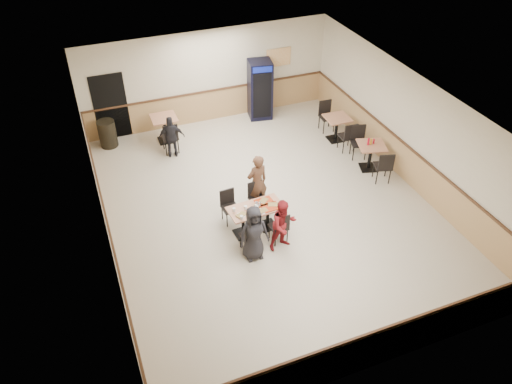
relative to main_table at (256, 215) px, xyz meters
name	(u,v)px	position (x,y,z in m)	size (l,w,h in m)	color
ground	(268,207)	(0.63, 0.69, -0.47)	(10.00, 10.00, 0.00)	beige
room_shell	(291,129)	(2.40, 3.24, 0.11)	(10.00, 10.00, 10.00)	silver
main_table	(256,215)	(0.00, 0.00, 0.00)	(1.35, 0.74, 0.70)	black
main_chairs	(254,216)	(-0.05, 0.00, -0.02)	(1.26, 1.61, 0.89)	black
diner_woman_left	(254,233)	(-0.37, -0.82, 0.24)	(0.69, 0.45, 1.41)	black
diner_woman_right	(283,225)	(0.38, -0.77, 0.20)	(0.65, 0.51, 1.33)	maroon
diner_man_opposite	(257,182)	(0.37, 0.82, 0.32)	(0.57, 0.37, 1.56)	#543524
lone_diner	(172,137)	(-1.06, 3.97, 0.18)	(0.76, 0.31, 1.29)	black
tabletop_clutter	(259,207)	(0.07, -0.04, 0.26)	(1.13, 0.62, 0.12)	#AA2B0B
side_table_near	(371,153)	(3.98, 1.29, 0.06)	(0.92, 0.92, 0.79)	black
side_table_near_chair_south	(383,165)	(3.98, 0.66, 0.03)	(0.46, 0.46, 1.00)	black
side_table_near_chair_north	(359,143)	(3.98, 1.91, 0.03)	(0.46, 0.46, 1.00)	black
side_table_far	(337,125)	(3.86, 3.02, 0.05)	(0.76, 0.76, 0.78)	black
side_table_far_chair_south	(347,135)	(3.86, 2.40, 0.03)	(0.46, 0.46, 0.99)	black
side_table_far_chair_north	(327,116)	(3.86, 3.64, 0.03)	(0.46, 0.46, 0.99)	black
condiment_caddy	(370,141)	(3.95, 1.34, 0.41)	(0.23, 0.06, 0.20)	#B30C23
back_table	(165,125)	(-1.06, 4.89, 0.08)	(0.77, 0.77, 0.82)	black
back_table_chair_lone	(170,136)	(-1.06, 4.24, 0.05)	(0.48, 0.48, 1.03)	black
pepsi_cooler	(260,90)	(2.23, 5.28, 0.50)	(0.84, 0.85, 1.93)	black
trash_bin	(107,134)	(-2.75, 5.24, -0.05)	(0.53, 0.53, 0.83)	black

